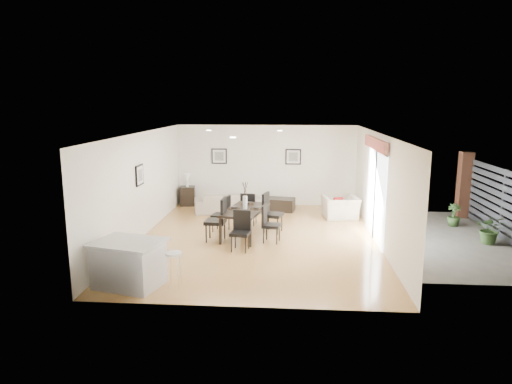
# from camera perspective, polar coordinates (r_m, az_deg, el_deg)

# --- Properties ---
(ground) EXTENTS (8.00, 8.00, 0.00)m
(ground) POSITION_cam_1_polar(r_m,az_deg,el_deg) (11.80, 0.24, -5.83)
(ground) COLOR tan
(ground) RESTS_ON ground
(wall_back) EXTENTS (6.00, 0.04, 2.70)m
(wall_back) POSITION_cam_1_polar(r_m,az_deg,el_deg) (15.42, 1.31, 3.36)
(wall_back) COLOR white
(wall_back) RESTS_ON ground
(wall_front) EXTENTS (6.00, 0.04, 2.70)m
(wall_front) POSITION_cam_1_polar(r_m,az_deg,el_deg) (7.60, -1.91, -4.92)
(wall_front) COLOR white
(wall_front) RESTS_ON ground
(wall_left) EXTENTS (0.04, 8.00, 2.70)m
(wall_left) POSITION_cam_1_polar(r_m,az_deg,el_deg) (12.07, -14.11, 0.80)
(wall_left) COLOR white
(wall_left) RESTS_ON ground
(wall_right) EXTENTS (0.04, 8.00, 2.70)m
(wall_right) POSITION_cam_1_polar(r_m,az_deg,el_deg) (11.66, 15.11, 0.40)
(wall_right) COLOR white
(wall_right) RESTS_ON ground
(ceiling) EXTENTS (6.00, 8.00, 0.02)m
(ceiling) POSITION_cam_1_polar(r_m,az_deg,el_deg) (11.31, 0.25, 7.36)
(ceiling) COLOR white
(ceiling) RESTS_ON wall_back
(sofa) EXTENTS (2.25, 1.29, 0.62)m
(sofa) POSITION_cam_1_polar(r_m,az_deg,el_deg) (14.58, -3.49, -1.28)
(sofa) COLOR gray
(sofa) RESTS_ON ground
(armchair) EXTENTS (1.13, 1.02, 0.66)m
(armchair) POSITION_cam_1_polar(r_m,az_deg,el_deg) (13.96, 10.55, -1.94)
(armchair) COLOR beige
(armchair) RESTS_ON ground
(courtyard_plant_a) EXTENTS (0.85, 0.81, 0.75)m
(courtyard_plant_a) POSITION_cam_1_polar(r_m,az_deg,el_deg) (12.68, 27.26, -4.15)
(courtyard_plant_a) COLOR #355223
(courtyard_plant_a) RESTS_ON ground
(courtyard_plant_b) EXTENTS (0.41, 0.41, 0.64)m
(courtyard_plant_b) POSITION_cam_1_polar(r_m,az_deg,el_deg) (14.04, 23.50, -2.66)
(courtyard_plant_b) COLOR #355223
(courtyard_plant_b) RESTS_ON ground
(dining_table) EXTENTS (1.23, 1.91, 0.74)m
(dining_table) POSITION_cam_1_polar(r_m,az_deg,el_deg) (11.82, -1.37, -2.47)
(dining_table) COLOR black
(dining_table) RESTS_ON ground
(dining_chair_wnear) EXTENTS (0.53, 0.53, 1.11)m
(dining_chair_wnear) POSITION_cam_1_polar(r_m,az_deg,el_deg) (11.48, -4.64, -3.16)
(dining_chair_wnear) COLOR black
(dining_chair_wnear) RESTS_ON ground
(dining_chair_wfar) EXTENTS (0.52, 0.52, 0.97)m
(dining_chair_wfar) POSITION_cam_1_polar(r_m,az_deg,el_deg) (12.34, -4.07, -2.49)
(dining_chair_wfar) COLOR black
(dining_chair_wfar) RESTS_ON ground
(dining_chair_enear) EXTENTS (0.49, 0.49, 0.95)m
(dining_chair_enear) POSITION_cam_1_polar(r_m,az_deg,el_deg) (11.40, 1.56, -3.69)
(dining_chair_enear) COLOR black
(dining_chair_enear) RESTS_ON ground
(dining_chair_efar) EXTENTS (0.59, 0.59, 1.07)m
(dining_chair_efar) POSITION_cam_1_polar(r_m,az_deg,el_deg) (12.25, 1.73, -2.31)
(dining_chair_efar) COLOR black
(dining_chair_efar) RESTS_ON ground
(dining_chair_head) EXTENTS (0.48, 0.48, 0.95)m
(dining_chair_head) POSITION_cam_1_polar(r_m,az_deg,el_deg) (10.80, -1.89, -4.54)
(dining_chair_head) COLOR black
(dining_chair_head) RESTS_ON ground
(dining_chair_foot) EXTENTS (0.47, 0.47, 0.94)m
(dining_chair_foot) POSITION_cam_1_polar(r_m,az_deg,el_deg) (12.92, -0.93, -1.92)
(dining_chair_foot) COLOR black
(dining_chair_foot) RESTS_ON ground
(vase) EXTENTS (0.92, 1.41, 0.71)m
(vase) POSITION_cam_1_polar(r_m,az_deg,el_deg) (11.74, -1.38, -0.73)
(vase) COLOR white
(vase) RESTS_ON dining_table
(coffee_table) EXTENTS (1.10, 0.77, 0.40)m
(coffee_table) POSITION_cam_1_polar(r_m,az_deg,el_deg) (14.74, 2.83, -1.56)
(coffee_table) COLOR black
(coffee_table) RESTS_ON ground
(side_table) EXTENTS (0.55, 0.55, 0.65)m
(side_table) POSITION_cam_1_polar(r_m,az_deg,el_deg) (15.63, -8.55, -0.49)
(side_table) COLOR black
(side_table) RESTS_ON ground
(table_lamp) EXTENTS (0.23, 0.23, 0.44)m
(table_lamp) POSITION_cam_1_polar(r_m,az_deg,el_deg) (15.52, -8.61, 1.71)
(table_lamp) COLOR white
(table_lamp) RESTS_ON side_table
(cushion) EXTENTS (0.30, 0.18, 0.28)m
(cushion) POSITION_cam_1_polar(r_m,az_deg,el_deg) (13.82, 10.23, -1.26)
(cushion) COLOR #9E1514
(cushion) RESTS_ON armchair
(kitchen_island) EXTENTS (1.46, 1.25, 0.88)m
(kitchen_island) POSITION_cam_1_polar(r_m,az_deg,el_deg) (9.10, -15.60, -8.57)
(kitchen_island) COLOR #B8B8BB
(kitchen_island) RESTS_ON ground
(bar_stool) EXTENTS (0.31, 0.31, 0.68)m
(bar_stool) POSITION_cam_1_polar(r_m,az_deg,el_deg) (8.80, -10.24, -8.05)
(bar_stool) COLOR white
(bar_stool) RESTS_ON ground
(framed_print_back_left) EXTENTS (0.52, 0.04, 0.52)m
(framed_print_back_left) POSITION_cam_1_polar(r_m,az_deg,el_deg) (15.52, -4.62, 4.49)
(framed_print_back_left) COLOR black
(framed_print_back_left) RESTS_ON wall_back
(framed_print_back_right) EXTENTS (0.52, 0.04, 0.52)m
(framed_print_back_right) POSITION_cam_1_polar(r_m,az_deg,el_deg) (15.33, 4.68, 4.41)
(framed_print_back_right) COLOR black
(framed_print_back_right) RESTS_ON wall_back
(framed_print_left_wall) EXTENTS (0.04, 0.52, 0.52)m
(framed_print_left_wall) POSITION_cam_1_polar(r_m,az_deg,el_deg) (11.82, -14.35, 2.06)
(framed_print_left_wall) COLOR black
(framed_print_left_wall) RESTS_ON wall_left
(sliding_door) EXTENTS (0.12, 2.70, 2.57)m
(sliding_door) POSITION_cam_1_polar(r_m,az_deg,el_deg) (11.89, 14.72, 2.16)
(sliding_door) COLOR white
(sliding_door) RESTS_ON wall_right
(courtyard) EXTENTS (6.00, 6.00, 2.00)m
(courtyard) POSITION_cam_1_polar(r_m,az_deg,el_deg) (13.50, 27.64, -0.91)
(courtyard) COLOR gray
(courtyard) RESTS_ON ground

